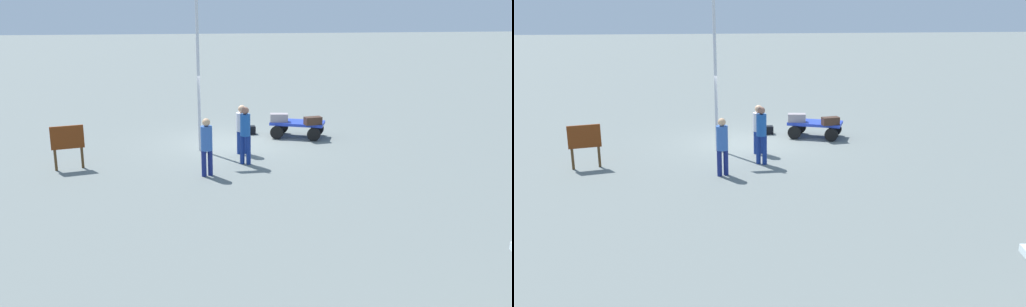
# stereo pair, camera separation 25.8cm
# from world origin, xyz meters

# --- Properties ---
(ground_plane) EXTENTS (120.00, 120.00, 0.00)m
(ground_plane) POSITION_xyz_m (0.00, 0.00, 0.00)
(ground_plane) COLOR slate
(luggage_cart) EXTENTS (2.11, 1.63, 0.58)m
(luggage_cart) POSITION_xyz_m (-2.42, -0.64, 0.42)
(luggage_cart) COLOR #243CB9
(luggage_cart) RESTS_ON ground
(suitcase_maroon) EXTENTS (0.67, 0.39, 0.30)m
(suitcase_maroon) POSITION_xyz_m (-1.76, -0.67, 0.73)
(suitcase_maroon) COLOR gray
(suitcase_maroon) RESTS_ON luggage_cart
(suitcase_tan) EXTENTS (0.65, 0.42, 0.27)m
(suitcase_tan) POSITION_xyz_m (-2.88, -0.09, 0.71)
(suitcase_tan) COLOR #3F281D
(suitcase_tan) RESTS_ON luggage_cart
(suitcase_olive) EXTENTS (0.53, 0.32, 0.30)m
(suitcase_olive) POSITION_xyz_m (-0.70, -1.28, 0.15)
(suitcase_olive) COLOR black
(suitcase_olive) RESTS_ON ground
(worker_lead) EXTENTS (0.42, 0.42, 1.61)m
(worker_lead) POSITION_xyz_m (-0.22, 1.39, 0.95)
(worker_lead) COLOR navy
(worker_lead) RESTS_ON ground
(worker_trailing) EXTENTS (0.41, 0.41, 1.78)m
(worker_trailing) POSITION_xyz_m (-0.20, 2.60, 1.02)
(worker_trailing) COLOR navy
(worker_trailing) RESTS_ON ground
(worker_supervisor) EXTENTS (0.43, 0.43, 1.69)m
(worker_supervisor) POSITION_xyz_m (1.00, 3.65, 0.97)
(worker_supervisor) COLOR navy
(worker_supervisor) RESTS_ON ground
(flagpole) EXTENTS (0.84, 0.10, 5.69)m
(flagpole) POSITION_xyz_m (1.20, 0.86, 3.22)
(flagpole) COLOR silver
(flagpole) RESTS_ON ground
(signboard) EXTENTS (0.93, 0.30, 1.32)m
(signboard) POSITION_xyz_m (5.05, 2.53, 0.86)
(signboard) COLOR #4C3319
(signboard) RESTS_ON ground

